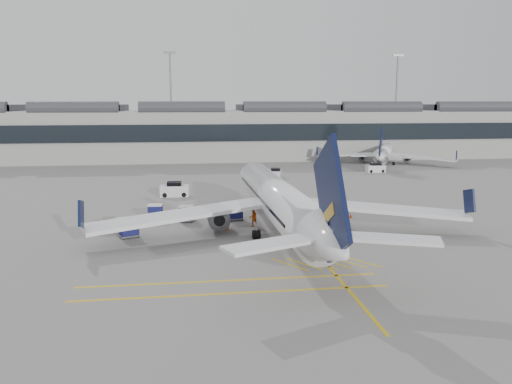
{
  "coord_description": "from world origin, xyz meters",
  "views": [
    {
      "loc": [
        -0.73,
        -44.61,
        12.79
      ],
      "look_at": [
        5.79,
        3.96,
        4.0
      ],
      "focal_mm": 35.0,
      "sensor_mm": 36.0,
      "label": 1
    }
  ],
  "objects": [
    {
      "name": "service_van_left",
      "position": [
        -2.88,
        24.31,
        0.9
      ],
      "size": [
        3.96,
        2.06,
        2.01
      ],
      "rotation": [
        0.0,
        0.0,
        -0.03
      ],
      "color": "silver",
      "rests_on": "ground"
    },
    {
      "name": "baggage_cart_a",
      "position": [
        4.0,
        9.01,
        1.07
      ],
      "size": [
        2.08,
        1.8,
        1.99
      ],
      "rotation": [
        0.0,
        0.0,
        0.14
      ],
      "color": "gray",
      "rests_on": "ground"
    },
    {
      "name": "baggage_cart_d",
      "position": [
        -6.69,
        3.25,
        1.01
      ],
      "size": [
        2.23,
        2.07,
        1.88
      ],
      "rotation": [
        0.0,
        0.0,
        0.42
      ],
      "color": "gray",
      "rests_on": "ground"
    },
    {
      "name": "pushback_tug",
      "position": [
        -8.95,
        5.91,
        0.61
      ],
      "size": [
        2.65,
        1.84,
        1.38
      ],
      "rotation": [
        0.0,
        0.0,
        0.14
      ],
      "color": "#545548",
      "rests_on": "ground"
    },
    {
      "name": "airliner_main",
      "position": [
        7.97,
        2.98,
        3.2
      ],
      "size": [
        37.47,
        40.96,
        10.89
      ],
      "rotation": [
        0.0,
        0.0,
        0.02
      ],
      "color": "white",
      "rests_on": "ground"
    },
    {
      "name": "ramp_agent_a",
      "position": [
        2.94,
        4.42,
        0.92
      ],
      "size": [
        0.79,
        0.79,
        1.84
      ],
      "primitive_type": "imported",
      "rotation": [
        0.0,
        0.0,
        0.77
      ],
      "color": "#E2460B",
      "rests_on": "ground"
    },
    {
      "name": "light_masts",
      "position": [
        -1.67,
        86.0,
        14.49
      ],
      "size": [
        113.0,
        0.6,
        25.45
      ],
      "color": "slate",
      "rests_on": "ground"
    },
    {
      "name": "ground",
      "position": [
        0.0,
        0.0,
        0.0
      ],
      "size": [
        220.0,
        220.0,
        0.0
      ],
      "primitive_type": "plane",
      "color": "gray",
      "rests_on": "ground"
    },
    {
      "name": "service_van_right",
      "position": [
        33.65,
        43.82,
        0.79
      ],
      "size": [
        3.42,
        1.73,
        1.76
      ],
      "rotation": [
        0.0,
        0.0,
        0.0
      ],
      "color": "silver",
      "rests_on": "ground"
    },
    {
      "name": "apron_markings",
      "position": [
        10.0,
        10.0,
        0.01
      ],
      "size": [
        0.25,
        60.0,
        0.01
      ],
      "primitive_type": "cube",
      "color": "gold",
      "rests_on": "ground"
    },
    {
      "name": "safety_cone_engine",
      "position": [
        17.15,
        8.31,
        0.26
      ],
      "size": [
        0.38,
        0.38,
        0.53
      ],
      "primitive_type": "cone",
      "color": "#F24C0A",
      "rests_on": "ground"
    },
    {
      "name": "safety_cone_nose",
      "position": [
        9.35,
        18.0,
        0.26
      ],
      "size": [
        0.37,
        0.37,
        0.51
      ],
      "primitive_type": "cone",
      "color": "#F24C0A",
      "rests_on": "ground"
    },
    {
      "name": "airliner_far",
      "position": [
        40.24,
        55.87,
        2.45
      ],
      "size": [
        26.24,
        28.95,
        8.34
      ],
      "rotation": [
        0.0,
        0.0,
        -0.45
      ],
      "color": "white",
      "rests_on": "ground"
    },
    {
      "name": "ramp_agent_b",
      "position": [
        5.76,
        5.94,
        0.95
      ],
      "size": [
        1.03,
        0.86,
        1.9
      ],
      "primitive_type": "imported",
      "rotation": [
        0.0,
        0.0,
        3.31
      ],
      "color": "#E45B0C",
      "rests_on": "ground"
    },
    {
      "name": "service_van_mid",
      "position": [
        13.96,
        39.19,
        0.76
      ],
      "size": [
        2.35,
        3.58,
        1.69
      ],
      "rotation": [
        0.0,
        0.0,
        1.34
      ],
      "color": "silver",
      "rests_on": "ground"
    },
    {
      "name": "baggage_cart_c",
      "position": [
        -4.61,
        10.2,
        0.93
      ],
      "size": [
        1.74,
        1.47,
        1.73
      ],
      "rotation": [
        0.0,
        0.0,
        -0.07
      ],
      "color": "gray",
      "rests_on": "ground"
    },
    {
      "name": "belt_loader",
      "position": [
        10.67,
        9.23,
        0.51
      ],
      "size": [
        4.35,
        1.86,
        1.74
      ],
      "rotation": [
        0.0,
        0.0,
        0.14
      ],
      "color": "beige",
      "rests_on": "ground"
    },
    {
      "name": "terminal",
      "position": [
        0.0,
        71.93,
        6.14
      ],
      "size": [
        200.0,
        20.45,
        12.4
      ],
      "color": "#9E9E99",
      "rests_on": "ground"
    },
    {
      "name": "baggage_cart_b",
      "position": [
        -1.17,
        9.05,
        0.93
      ],
      "size": [
        1.92,
        1.7,
        1.73
      ],
      "rotation": [
        0.0,
        0.0,
        -0.24
      ],
      "color": "gray",
      "rests_on": "ground"
    }
  ]
}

